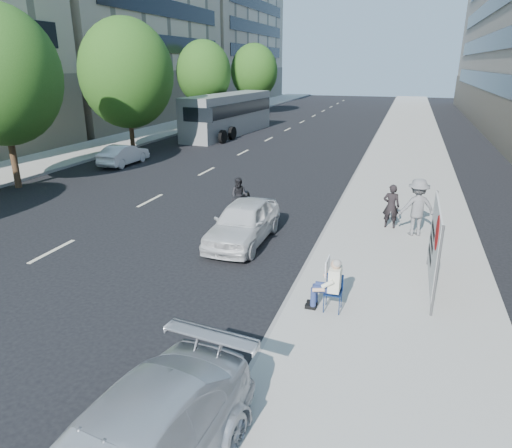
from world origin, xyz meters
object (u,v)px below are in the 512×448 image
at_px(white_sedan_mid, 124,155).
at_px(bus, 229,115).
at_px(white_sedan_near, 243,222).
at_px(motorcycle, 240,197).
at_px(pedestrian_woman, 391,206).
at_px(jogger, 417,207).
at_px(protest_banner, 434,242).
at_px(seated_protester, 329,281).

xyz_separation_m(white_sedan_mid, bus, (1.43, 13.32, 1.05)).
distance_m(white_sedan_near, motorcycle, 3.20).
bearing_deg(pedestrian_woman, bus, -53.85).
relative_size(jogger, protest_banner, 0.63).
relative_size(white_sedan_mid, bus, 0.29).
height_order(protest_banner, white_sedan_mid, protest_banner).
relative_size(pedestrian_woman, white_sedan_near, 0.38).
height_order(jogger, bus, bus).
relative_size(jogger, white_sedan_near, 0.47).
xyz_separation_m(white_sedan_near, motorcycle, (-1.22, 2.96, -0.06)).
height_order(seated_protester, jogger, jogger).
bearing_deg(bus, white_sedan_mid, -91.04).
height_order(pedestrian_woman, protest_banner, protest_banner).
distance_m(seated_protester, white_sedan_near, 5.15).
bearing_deg(white_sedan_near, seated_protester, -47.15).
height_order(protest_banner, motorcycle, protest_banner).
bearing_deg(jogger, bus, -74.46).
bearing_deg(motorcycle, seated_protester, -54.69).
height_order(pedestrian_woman, white_sedan_mid, pedestrian_woman).
bearing_deg(seated_protester, white_sedan_mid, 137.24).
height_order(seated_protester, white_sedan_mid, seated_protester).
xyz_separation_m(jogger, pedestrian_woman, (-0.83, 0.49, -0.19)).
xyz_separation_m(jogger, motorcycle, (-6.63, 0.89, -0.48)).
bearing_deg(white_sedan_mid, white_sedan_near, 140.27).
distance_m(jogger, motorcycle, 6.70).
distance_m(protest_banner, white_sedan_near, 6.11).
height_order(pedestrian_woman, bus, bus).
distance_m(seated_protester, motorcycle, 8.23).
bearing_deg(white_sedan_mid, jogger, 156.95).
xyz_separation_m(pedestrian_woman, white_sedan_near, (-4.58, -2.57, -0.24)).
bearing_deg(pedestrian_woman, seated_protester, 81.66).
bearing_deg(pedestrian_woman, white_sedan_near, 30.73).
xyz_separation_m(jogger, protest_banner, (0.37, -3.94, 0.28)).
height_order(pedestrian_woman, white_sedan_near, pedestrian_woman).
bearing_deg(motorcycle, bus, 112.97).
bearing_deg(pedestrian_woman, jogger, 150.89).
bearing_deg(seated_protester, white_sedan_near, 132.56).
height_order(jogger, white_sedan_mid, jogger).
bearing_deg(protest_banner, bus, 121.65).
xyz_separation_m(seated_protester, white_sedan_mid, (-14.33, 13.25, -0.28)).
bearing_deg(pedestrian_woman, white_sedan_mid, -22.61).
xyz_separation_m(pedestrian_woman, white_sedan_mid, (-15.43, 6.89, -0.34)).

